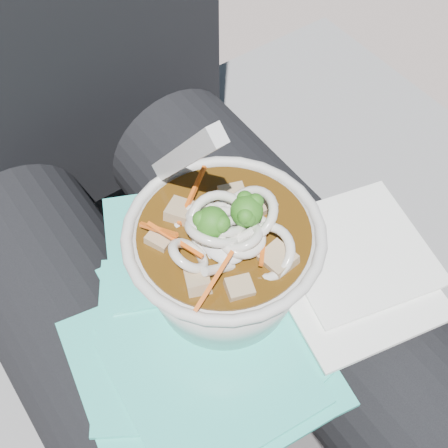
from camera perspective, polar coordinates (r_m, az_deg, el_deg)
stone_ledge at (r=0.96m, az=-6.03°, el=-11.87°), size 1.00×0.50×0.49m
lap at (r=0.61m, az=-1.19°, el=-9.76°), size 0.36×0.48×0.16m
person_body at (r=0.64m, az=-5.91°, el=-2.95°), size 0.34×0.94×1.04m
plastic_bag at (r=0.52m, az=-0.93°, el=-8.62°), size 0.29×0.28×0.02m
napkins at (r=0.54m, az=11.85°, el=-4.08°), size 0.17×0.17×0.01m
udon_bowl at (r=0.47m, az=0.00°, el=-2.88°), size 0.19×0.19×0.19m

